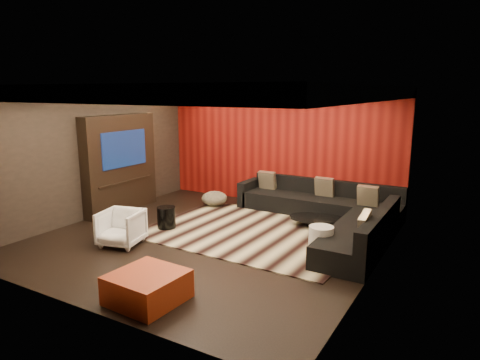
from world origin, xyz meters
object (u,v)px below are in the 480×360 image
Objects in this scene: coffee_table at (317,221)px; armchair at (121,228)px; sectional_sofa at (332,214)px; white_side_table at (321,241)px; drum_stool at (166,217)px; orange_ottoman at (147,287)px.

armchair reaches higher than coffee_table.
sectional_sofa is (0.25, 0.18, 0.15)m from coffee_table.
white_side_table is (0.60, -1.47, 0.14)m from coffee_table.
armchair is at bearing -134.30° from coffee_table.
sectional_sofa is at bearing 36.23° from coffee_table.
white_side_table is at bearing 2.83° from drum_stool.
sectional_sofa is at bearing 101.93° from white_side_table.
coffee_table is 4.20m from orange_ottoman.
white_side_table is (3.18, 0.16, 0.02)m from drum_stool.
sectional_sofa is (1.10, 4.29, 0.07)m from orange_ottoman.
white_side_table is at bearing -78.07° from sectional_sofa.
white_side_table is at bearing -67.91° from coffee_table.
coffee_table is 0.31× the size of sectional_sofa.
coffee_table is at bearing 31.47° from armchair.
armchair reaches higher than drum_stool.
orange_ottoman is 4.43m from sectional_sofa.
armchair is at bearing 143.47° from orange_ottoman.
white_side_table is 0.14× the size of sectional_sofa.
coffee_table is 0.34m from sectional_sofa.
orange_ottoman is 0.24× the size of sectional_sofa.
white_side_table is 1.68m from sectional_sofa.
orange_ottoman is 2.29m from armchair.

